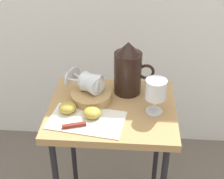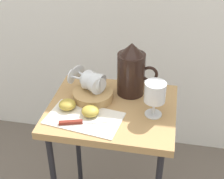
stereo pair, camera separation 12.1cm
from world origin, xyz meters
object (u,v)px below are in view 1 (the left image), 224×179
(basket_tray, at_px, (91,96))
(pitcher, at_px, (128,72))
(wine_glass_upright, at_px, (156,91))
(apple_half_left, at_px, (67,108))
(apple_half_right, at_px, (92,113))
(wine_glass_tipped_far, at_px, (90,83))
(knife, at_px, (83,124))
(table, at_px, (112,124))
(wine_glass_tipped_near, at_px, (90,83))

(basket_tray, xyz_separation_m, pitcher, (0.14, 0.07, 0.07))
(wine_glass_upright, bearing_deg, basket_tray, 166.39)
(apple_half_left, relative_size, apple_half_right, 1.00)
(basket_tray, xyz_separation_m, apple_half_left, (-0.08, -0.09, 0.00))
(basket_tray, distance_m, apple_half_left, 0.12)
(apple_half_left, distance_m, apple_half_right, 0.10)
(wine_glass_tipped_far, relative_size, knife, 0.75)
(wine_glass_upright, height_order, apple_half_left, wine_glass_upright)
(table, distance_m, knife, 0.18)
(wine_glass_tipped_far, height_order, apple_half_left, wine_glass_tipped_far)
(pitcher, xyz_separation_m, wine_glass_tipped_near, (-0.15, -0.06, -0.02))
(table, xyz_separation_m, apple_half_left, (-0.16, -0.05, 0.11))
(table, height_order, knife, knife)
(wine_glass_tipped_far, distance_m, apple_half_right, 0.14)
(wine_glass_upright, bearing_deg, knife, -157.45)
(wine_glass_tipped_far, bearing_deg, basket_tray, -78.93)
(apple_half_right, xyz_separation_m, knife, (-0.03, -0.05, -0.01))
(pitcher, height_order, wine_glass_upright, pitcher)
(apple_half_left, distance_m, knife, 0.10)
(wine_glass_tipped_near, relative_size, wine_glass_tipped_far, 1.02)
(wine_glass_tipped_near, bearing_deg, wine_glass_tipped_far, 13.29)
(basket_tray, height_order, knife, basket_tray)
(pitcher, relative_size, apple_half_right, 3.44)
(apple_half_left, bearing_deg, wine_glass_upright, 5.02)
(wine_glass_tipped_near, xyz_separation_m, wine_glass_tipped_far, (0.00, 0.00, 0.00))
(pitcher, distance_m, apple_half_left, 0.28)
(wine_glass_upright, bearing_deg, apple_half_left, -174.98)
(table, height_order, basket_tray, basket_tray)
(wine_glass_upright, distance_m, apple_half_right, 0.24)
(table, distance_m, apple_half_left, 0.20)
(basket_tray, relative_size, pitcher, 0.72)
(table, xyz_separation_m, wine_glass_upright, (0.16, -0.02, 0.18))
(wine_glass_tipped_near, bearing_deg, basket_tray, -72.51)
(pitcher, bearing_deg, apple_half_right, -123.59)
(table, distance_m, wine_glass_upright, 0.24)
(table, bearing_deg, wine_glass_tipped_near, 148.18)
(apple_half_left, height_order, knife, apple_half_left)
(wine_glass_upright, distance_m, apple_half_left, 0.33)
(knife, bearing_deg, apple_half_right, 62.84)
(pitcher, bearing_deg, knife, -122.22)
(apple_half_right, distance_m, knife, 0.06)
(pitcher, distance_m, wine_glass_upright, 0.17)
(wine_glass_tipped_far, distance_m, knife, 0.19)
(pitcher, height_order, wine_glass_tipped_near, pitcher)
(apple_half_left, relative_size, knife, 0.32)
(table, distance_m, wine_glass_tipped_far, 0.19)
(wine_glass_upright, distance_m, wine_glass_tipped_far, 0.26)
(basket_tray, xyz_separation_m, wine_glass_upright, (0.25, -0.06, 0.08))
(pitcher, xyz_separation_m, apple_half_right, (-0.12, -0.19, -0.07))
(wine_glass_tipped_near, height_order, knife, wine_glass_tipped_near)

